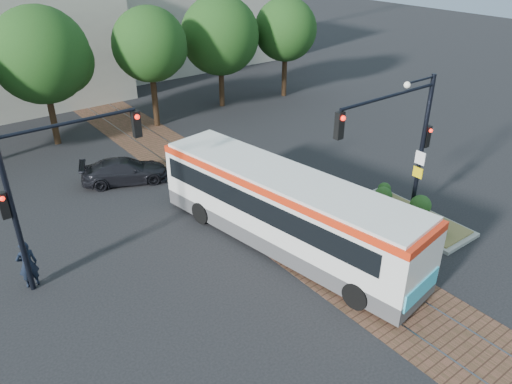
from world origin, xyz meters
The scene contains 10 objects.
ground centered at (0.00, 0.00, 0.00)m, with size 120.00×120.00×0.00m, color black.
trackbed centered at (0.00, 4.00, 0.01)m, with size 3.60×40.00×0.02m.
tree_row centered at (1.21, 16.42, 4.85)m, with size 26.40×5.60×7.67m.
warehouses centered at (-0.53, 28.75, 3.81)m, with size 40.00×13.00×8.00m.
city_bus centered at (-0.82, 0.83, 1.71)m, with size 4.17×11.72×3.08m.
traffic_island centered at (4.82, -0.90, 0.33)m, with size 2.20×5.20×1.13m.
signal_pole_main centered at (3.86, -0.81, 4.16)m, with size 5.49×0.46×6.00m.
signal_pole_left centered at (-8.37, 4.00, 3.86)m, with size 4.99×0.34×6.00m.
officer centered at (-9.46, 4.21, 0.90)m, with size 0.66×0.43×1.81m, color black.
parked_car centered at (-3.44, 9.75, 0.60)m, with size 1.69×4.15×1.21m, color black.
Camera 1 is at (-11.66, -11.64, 11.12)m, focal length 35.00 mm.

